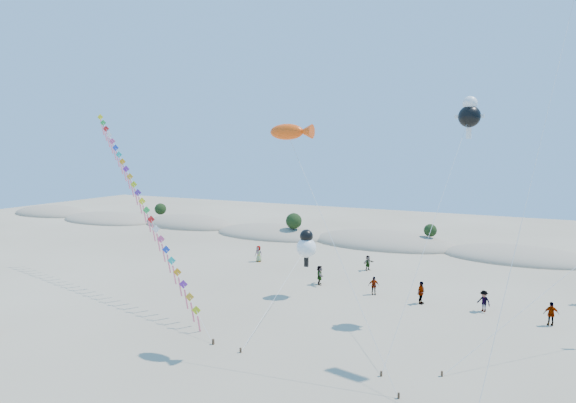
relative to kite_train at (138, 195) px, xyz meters
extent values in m
ellipsoid|color=gray|center=(-50.17, 29.78, -8.47)|extent=(17.00, 9.35, 3.20)
ellipsoid|color=#213914|center=(-50.17, 29.78, -7.59)|extent=(13.60, 6.12, 0.68)
ellipsoid|color=gray|center=(-34.17, 28.38, -8.47)|extent=(18.00, 9.90, 2.80)
ellipsoid|color=#213914|center=(-34.17, 28.38, -7.70)|extent=(14.40, 6.48, 0.72)
ellipsoid|color=gray|center=(-18.17, 30.18, -8.47)|extent=(16.00, 8.80, 3.60)
ellipsoid|color=#213914|center=(-18.17, 30.18, -7.48)|extent=(12.80, 5.76, 0.64)
ellipsoid|color=gray|center=(-2.17, 28.78, -8.47)|extent=(17.60, 9.68, 3.00)
ellipsoid|color=#213914|center=(-2.17, 28.78, -7.65)|extent=(14.08, 6.34, 0.70)
ellipsoid|color=gray|center=(13.83, 29.48, -8.47)|extent=(19.00, 10.45, 3.40)
ellipsoid|color=#213914|center=(13.83, 29.48, -7.54)|extent=(15.20, 6.84, 0.76)
ellipsoid|color=gray|center=(29.83, 28.08, -8.47)|extent=(16.40, 9.02, 2.80)
ellipsoid|color=#213914|center=(29.83, 28.08, -7.70)|extent=(13.12, 5.90, 0.66)
sphere|color=black|center=(-24.17, 30.38, -6.11)|extent=(1.90, 1.90, 1.90)
sphere|color=black|center=(1.83, 27.58, -5.99)|extent=(2.20, 2.20, 2.20)
sphere|color=black|center=(19.83, 29.58, -6.23)|extent=(1.60, 1.60, 1.60)
cube|color=#3F2D1E|center=(12.66, -7.13, -8.30)|extent=(0.12, 0.12, 0.35)
cylinder|color=silver|center=(1.01, -0.58, -0.59)|extent=(23.31, 13.12, 15.79)
cube|color=#BAD018|center=(10.41, -5.86, -6.95)|extent=(1.24, 0.48, 1.30)
cube|color=pink|center=(10.59, -5.81, -8.05)|extent=(0.19, 0.45, 1.55)
cube|color=gold|center=(9.45, -5.33, -6.30)|extent=(1.24, 0.48, 1.30)
cube|color=pink|center=(9.63, -5.28, -7.40)|extent=(0.19, 0.45, 1.55)
cube|color=purple|center=(8.49, -4.79, -5.65)|extent=(1.24, 0.48, 1.30)
cube|color=pink|center=(8.67, -4.74, -6.75)|extent=(0.19, 0.45, 1.55)
cube|color=orange|center=(7.54, -4.25, -5.01)|extent=(1.24, 0.48, 1.30)
cube|color=pink|center=(7.72, -4.20, -6.11)|extent=(0.19, 0.45, 1.55)
cube|color=#18B8AD|center=(6.58, -3.71, -4.36)|extent=(1.24, 0.48, 1.30)
cube|color=pink|center=(6.76, -3.66, -5.46)|extent=(0.19, 0.45, 1.55)
cube|color=blue|center=(5.63, -3.18, -3.71)|extent=(1.24, 0.48, 1.30)
cube|color=pink|center=(5.81, -3.13, -4.81)|extent=(0.19, 0.45, 1.55)
cube|color=#EB4A85|center=(4.67, -2.64, -3.07)|extent=(1.24, 0.48, 1.30)
cube|color=pink|center=(4.85, -2.59, -4.17)|extent=(0.19, 0.45, 1.55)
cube|color=white|center=(3.71, -2.10, -2.42)|extent=(1.24, 0.48, 1.30)
cube|color=pink|center=(3.89, -2.05, -3.52)|extent=(0.19, 0.45, 1.55)
cube|color=red|center=(2.76, -1.56, -1.77)|extent=(1.24, 0.48, 1.30)
cube|color=pink|center=(2.94, -1.51, -2.87)|extent=(0.19, 0.45, 1.55)
cube|color=green|center=(1.80, -1.03, -1.12)|extent=(1.24, 0.48, 1.30)
cube|color=pink|center=(1.98, -0.98, -2.22)|extent=(0.19, 0.45, 1.55)
cube|color=yellow|center=(0.84, -0.49, -0.48)|extent=(1.24, 0.48, 1.30)
cube|color=pink|center=(1.02, -0.44, -1.58)|extent=(0.19, 0.45, 1.55)
cube|color=#59269B|center=(-0.11, 0.05, 0.17)|extent=(1.24, 0.48, 1.30)
cube|color=pink|center=(0.07, 0.10, -0.93)|extent=(0.19, 0.45, 1.55)
cube|color=#BAD018|center=(-1.07, 0.59, 0.82)|extent=(1.24, 0.48, 1.30)
cube|color=pink|center=(-0.89, 0.64, -0.28)|extent=(0.19, 0.45, 1.55)
cube|color=gold|center=(-2.03, 1.12, 1.47)|extent=(1.24, 0.48, 1.30)
cube|color=pink|center=(-1.85, 1.17, 0.37)|extent=(0.19, 0.45, 1.55)
cube|color=purple|center=(-2.98, 1.66, 2.11)|extent=(1.24, 0.48, 1.30)
cube|color=pink|center=(-2.80, 1.71, 1.01)|extent=(0.19, 0.45, 1.55)
cube|color=orange|center=(-3.94, 2.20, 2.76)|extent=(1.24, 0.48, 1.30)
cube|color=pink|center=(-3.76, 2.25, 1.66)|extent=(0.19, 0.45, 1.55)
cube|color=#18B8AD|center=(-4.89, 2.74, 3.41)|extent=(1.24, 0.48, 1.30)
cube|color=pink|center=(-4.71, 2.79, 2.31)|extent=(0.19, 0.45, 1.55)
cube|color=blue|center=(-5.85, 3.27, 4.06)|extent=(1.24, 0.48, 1.30)
cube|color=pink|center=(-5.67, 3.32, 2.96)|extent=(0.19, 0.45, 1.55)
cube|color=#EB4A85|center=(-6.81, 3.81, 4.70)|extent=(1.24, 0.48, 1.30)
cube|color=pink|center=(-6.63, 3.86, 3.60)|extent=(0.19, 0.45, 1.55)
cube|color=white|center=(-7.76, 4.35, 5.35)|extent=(1.24, 0.48, 1.30)
cube|color=pink|center=(-7.58, 4.40, 4.25)|extent=(0.19, 0.45, 1.55)
cube|color=red|center=(-8.72, 4.89, 6.00)|extent=(1.24, 0.48, 1.30)
cube|color=pink|center=(-8.54, 4.94, 4.90)|extent=(0.19, 0.45, 1.55)
cube|color=green|center=(-9.68, 5.42, 6.65)|extent=(1.24, 0.48, 1.30)
cube|color=pink|center=(-9.50, 5.47, 5.55)|extent=(0.19, 0.45, 1.55)
cube|color=yellow|center=(-10.63, 5.96, 7.29)|extent=(1.24, 0.48, 1.30)
cube|color=pink|center=(-10.45, 6.01, 6.19)|extent=(0.19, 0.45, 1.55)
cube|color=#3F2D1E|center=(24.91, -8.55, -8.32)|extent=(0.10, 0.10, 0.30)
cylinder|color=silver|center=(20.91, -6.82, -1.72)|extent=(8.02, 3.49, 13.52)
ellipsoid|color=#F54A0C|center=(16.92, -5.10, 5.03)|extent=(2.21, 0.97, 0.97)
cone|color=#F54A0C|center=(18.15, -5.10, 5.03)|extent=(0.88, 0.88, 0.88)
cube|color=#3F2D1E|center=(14.89, -7.41, -8.32)|extent=(0.10, 0.10, 0.30)
cylinder|color=silver|center=(14.37, -1.29, -6.40)|extent=(1.07, 12.26, 4.18)
sphere|color=white|center=(13.85, 4.84, -4.32)|extent=(1.67, 1.67, 1.67)
sphere|color=black|center=(13.85, 4.84, -3.31)|extent=(1.11, 1.11, 1.11)
cube|color=black|center=(13.85, 4.84, -5.55)|extent=(0.35, 0.18, 0.80)
cube|color=#3F2D1E|center=(23.49, -6.62, -8.32)|extent=(0.10, 0.10, 0.30)
cylinder|color=silver|center=(24.91, -0.77, -1.10)|extent=(2.88, 11.73, 14.76)
sphere|color=black|center=(26.34, 5.08, 6.27)|extent=(1.55, 1.55, 1.55)
sphere|color=white|center=(26.34, 5.08, 7.20)|extent=(1.01, 1.01, 1.01)
cube|color=white|center=(26.34, 5.08, 5.10)|extent=(0.35, 0.18, 0.80)
cube|color=white|center=(25.64, 5.08, 6.27)|extent=(0.60, 0.15, 0.25)
cube|color=white|center=(27.04, 5.08, 6.27)|extent=(0.60, 0.15, 0.25)
cylinder|color=silver|center=(30.43, -4.75, 2.85)|extent=(3.87, 12.34, 22.65)
cube|color=#3F2D1E|center=(26.50, -5.15, -8.32)|extent=(0.10, 0.10, 0.30)
cylinder|color=silver|center=(31.86, 0.16, -4.06)|extent=(10.76, 10.63, 8.85)
imported|color=slate|center=(13.59, 8.44, -7.59)|extent=(1.22, 1.70, 1.78)
imported|color=slate|center=(18.92, 7.65, -7.69)|extent=(1.00, 0.74, 1.58)
imported|color=slate|center=(27.73, 7.20, -7.64)|extent=(1.24, 1.05, 1.66)
imported|color=slate|center=(23.04, 6.94, -7.55)|extent=(0.71, 1.16, 1.85)
imported|color=slate|center=(4.10, 13.77, -7.59)|extent=(0.88, 0.58, 1.77)
imported|color=slate|center=(32.24, 6.15, -7.62)|extent=(1.07, 0.61, 1.72)
imported|color=slate|center=(16.08, 15.39, -7.69)|extent=(1.05, 1.50, 1.56)
camera|label=1|loc=(30.02, -31.57, 4.08)|focal=30.00mm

